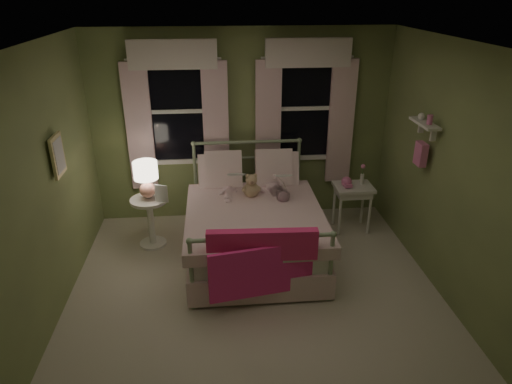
{
  "coord_description": "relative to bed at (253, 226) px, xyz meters",
  "views": [
    {
      "loc": [
        -0.37,
        -3.88,
        3.05
      ],
      "look_at": [
        0.05,
        0.62,
        1.0
      ],
      "focal_mm": 32.0,
      "sensor_mm": 36.0,
      "label": 1
    }
  ],
  "objects": [
    {
      "name": "room_shell",
      "position": [
        -0.05,
        -0.97,
        0.92
      ],
      "size": [
        4.2,
        4.2,
        4.2
      ],
      "color": "beige",
      "rests_on": "ground"
    },
    {
      "name": "bed",
      "position": [
        0.0,
        0.0,
        0.0
      ],
      "size": [
        1.58,
        2.04,
        1.18
      ],
      "color": "white",
      "rests_on": "ground"
    },
    {
      "name": "pink_throw",
      "position": [
        0.0,
        -1.03,
        0.23
      ],
      "size": [
        1.1,
        0.26,
        0.71
      ],
      "color": "#E82D71",
      "rests_on": "bed"
    },
    {
      "name": "child_left",
      "position": [
        -0.28,
        0.42,
        0.53
      ],
      "size": [
        0.26,
        0.19,
        0.68
      ],
      "primitive_type": "imported",
      "rotation": [
        0.0,
        0.0,
        3.05
      ],
      "color": "#F7D1DD",
      "rests_on": "bed"
    },
    {
      "name": "child_right",
      "position": [
        0.28,
        0.42,
        0.58
      ],
      "size": [
        0.44,
        0.38,
        0.78
      ],
      "primitive_type": "imported",
      "rotation": [
        0.0,
        0.0,
        3.39
      ],
      "color": "#F7D1DD",
      "rests_on": "bed"
    },
    {
      "name": "book_left",
      "position": [
        -0.28,
        0.17,
        0.58
      ],
      "size": [
        0.22,
        0.15,
        0.26
      ],
      "primitive_type": "imported",
      "rotation": [
        1.22,
        0.0,
        -0.17
      ],
      "color": "beige",
      "rests_on": "child_left"
    },
    {
      "name": "book_right",
      "position": [
        0.28,
        0.17,
        0.54
      ],
      "size": [
        0.2,
        0.12,
        0.26
      ],
      "primitive_type": "imported",
      "rotation": [
        1.22,
        0.0,
        -0.04
      ],
      "color": "beige",
      "rests_on": "child_right"
    },
    {
      "name": "teddy_bear",
      "position": [
        0.0,
        0.26,
        0.41
      ],
      "size": [
        0.24,
        0.2,
        0.32
      ],
      "color": "tan",
      "rests_on": "bed"
    },
    {
      "name": "nightstand_left",
      "position": [
        -1.27,
        0.34,
        0.03
      ],
      "size": [
        0.46,
        0.46,
        0.65
      ],
      "color": "white",
      "rests_on": "ground"
    },
    {
      "name": "table_lamp",
      "position": [
        -1.27,
        0.34,
        0.57
      ],
      "size": [
        0.29,
        0.29,
        0.47
      ],
      "color": "#F3A18F",
      "rests_on": "nightstand_left"
    },
    {
      "name": "book_nightstand",
      "position": [
        -1.17,
        0.26,
        0.27
      ],
      "size": [
        0.23,
        0.27,
        0.02
      ],
      "primitive_type": "imported",
      "rotation": [
        0.0,
        0.0,
        -0.36
      ],
      "color": "beige",
      "rests_on": "nightstand_left"
    },
    {
      "name": "nightstand_right",
      "position": [
        1.37,
        0.5,
        0.17
      ],
      "size": [
        0.5,
        0.4,
        0.64
      ],
      "color": "white",
      "rests_on": "ground"
    },
    {
      "name": "pink_toy",
      "position": [
        1.27,
        0.49,
        0.32
      ],
      "size": [
        0.14,
        0.18,
        0.14
      ],
      "color": "pink",
      "rests_on": "nightstand_right"
    },
    {
      "name": "bud_vase",
      "position": [
        1.49,
        0.55,
        0.41
      ],
      "size": [
        0.06,
        0.06,
        0.28
      ],
      "color": "white",
      "rests_on": "nightstand_right"
    },
    {
      "name": "window_left",
      "position": [
        -0.9,
        1.06,
        1.24
      ],
      "size": [
        1.34,
        0.13,
        1.96
      ],
      "color": "black",
      "rests_on": "room_shell"
    },
    {
      "name": "window_right",
      "position": [
        0.8,
        1.06,
        1.24
      ],
      "size": [
        1.34,
        0.13,
        1.96
      ],
      "color": "black",
      "rests_on": "room_shell"
    },
    {
      "name": "wall_shelf",
      "position": [
        1.84,
        -0.27,
        1.14
      ],
      "size": [
        0.15,
        0.5,
        0.6
      ],
      "color": "white",
      "rests_on": "room_shell"
    },
    {
      "name": "framed_picture",
      "position": [
        -2.0,
        -0.37,
        1.12
      ],
      "size": [
        0.03,
        0.32,
        0.42
      ],
      "color": "beige",
      "rests_on": "room_shell"
    }
  ]
}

